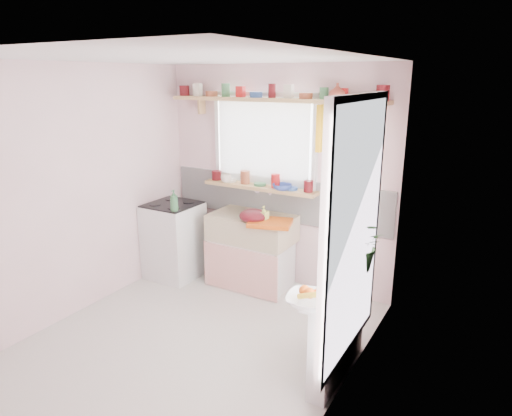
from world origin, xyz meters
The scene contains 19 objects.
room centered at (0.66, 0.86, 1.37)m, with size 3.20×3.20×3.20m.
sink_unit centered at (-0.15, 1.29, 0.43)m, with size 0.95×0.65×1.11m.
cooker centered at (-1.10, 1.05, 0.46)m, with size 0.58×0.58×0.93m.
radiator_ledge centered at (1.30, 0.20, 0.40)m, with size 0.22×0.95×0.78m.
windowsill centered at (-0.15, 1.48, 1.14)m, with size 1.40×0.22×0.04m, color tan.
pine_shelf centered at (0.00, 1.47, 2.12)m, with size 2.52×0.24×0.04m, color tan.
shelf_crockery centered at (-0.02, 1.47, 2.19)m, with size 2.47×0.11×0.12m.
sill_crockery centered at (-0.17, 1.48, 1.22)m, with size 1.35×0.11×0.12m.
dish_tray centered at (0.19, 1.10, 0.87)m, with size 0.44×0.33×0.04m, color #CF5312.
colander centered at (-0.01, 1.10, 0.92)m, with size 0.31×0.31×0.14m, color #4F0D15.
jade_plant centered at (1.33, 0.60, 1.01)m, with size 0.42×0.37×0.47m, color #2F5A24.
fruit_bowl centered at (1.21, -0.20, 0.82)m, with size 0.33×0.33×0.08m, color silver.
herb_pot centered at (1.33, -0.04, 0.88)m, with size 0.11×0.08×0.22m, color #2C6628.
soap_bottle_sink centered at (0.10, 1.13, 0.94)m, with size 0.08×0.09×0.19m, color #C6CD5B.
sill_cup centered at (-0.57, 1.42, 1.21)m, with size 0.13×0.13×0.10m, color beige.
sill_bowl centered at (0.16, 1.42, 1.19)m, with size 0.21×0.21×0.07m, color #324AA3.
shelf_vase centered at (0.75, 1.41, 2.22)m, with size 0.15×0.15×0.16m, color #A24431.
cooker_bottle centered at (-0.88, 0.83, 1.04)m, with size 0.09×0.09×0.24m, color #397345.
fruit centered at (1.22, -0.19, 0.88)m, with size 0.20×0.14×0.10m.
Camera 1 is at (2.35, -2.94, 2.36)m, focal length 32.00 mm.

